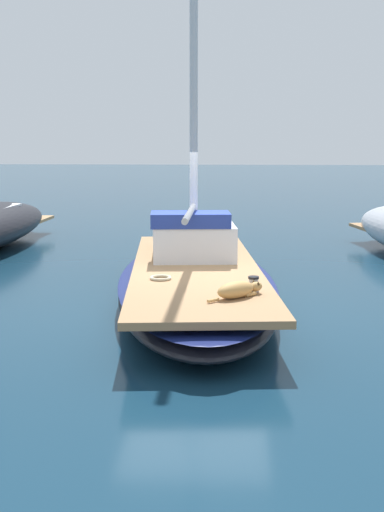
# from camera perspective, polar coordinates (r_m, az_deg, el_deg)

# --- Properties ---
(ground_plane) EXTENTS (120.00, 120.00, 0.00)m
(ground_plane) POSITION_cam_1_polar(r_m,az_deg,el_deg) (10.80, 0.32, -4.34)
(ground_plane) COLOR #143347
(sailboat_main) EXTENTS (3.19, 7.44, 0.66)m
(sailboat_main) POSITION_cam_1_polar(r_m,az_deg,el_deg) (10.72, 0.33, -2.60)
(sailboat_main) COLOR black
(sailboat_main) RESTS_ON ground
(mast_main) EXTENTS (0.14, 2.27, 7.50)m
(mast_main) POSITION_cam_1_polar(r_m,az_deg,el_deg) (11.28, 0.11, 16.96)
(mast_main) COLOR silver
(mast_main) RESTS_ON sailboat_main
(cabin_house) EXTENTS (1.60, 2.34, 0.84)m
(cabin_house) POSITION_cam_1_polar(r_m,az_deg,el_deg) (11.69, 0.07, 1.82)
(cabin_house) COLOR silver
(cabin_house) RESTS_ON sailboat_main
(dog_tan) EXTENTS (0.76, 0.70, 0.22)m
(dog_tan) POSITION_cam_1_polar(r_m,az_deg,el_deg) (8.56, 4.05, -2.97)
(dog_tan) COLOR tan
(dog_tan) RESTS_ON sailboat_main
(deck_winch) EXTENTS (0.16, 0.16, 0.21)m
(deck_winch) POSITION_cam_1_polar(r_m,az_deg,el_deg) (8.91, 5.42, -2.50)
(deck_winch) COLOR #B7B7BC
(deck_winch) RESTS_ON sailboat_main
(coiled_rope) EXTENTS (0.32, 0.32, 0.04)m
(coiled_rope) POSITION_cam_1_polar(r_m,az_deg,el_deg) (9.67, -2.78, -1.93)
(coiled_rope) COLOR beige
(coiled_rope) RESTS_ON sailboat_main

